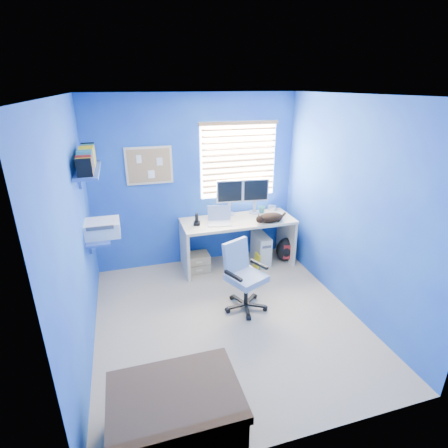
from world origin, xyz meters
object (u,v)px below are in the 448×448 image
object	(u,v)px
laptop	(220,217)
office_chair	(244,284)
desk	(238,243)
cat	(271,218)
tower_pc	(261,249)

from	to	relation	value
laptop	office_chair	distance (m)	1.12
desk	laptop	bearing A→B (deg)	-165.90
office_chair	desk	bearing A→B (deg)	75.41
desk	laptop	distance (m)	0.57
desk	cat	bearing A→B (deg)	-26.66
desk	office_chair	xyz separation A→B (m)	(-0.28, -1.06, -0.05)
desk	laptop	xyz separation A→B (m)	(-0.30, -0.08, 0.48)
desk	cat	distance (m)	0.65
cat	tower_pc	bearing A→B (deg)	88.60
cat	office_chair	world-z (taller)	cat
desk	cat	size ratio (longest dim) A/B	4.41
laptop	tower_pc	world-z (taller)	laptop
desk	office_chair	distance (m)	1.10
laptop	tower_pc	size ratio (longest dim) A/B	0.73
cat	tower_pc	xyz separation A→B (m)	(-0.05, 0.20, -0.58)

